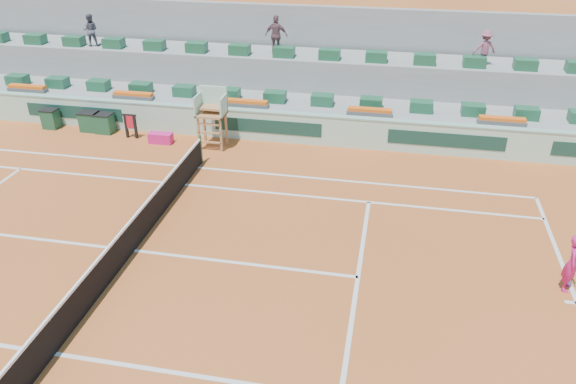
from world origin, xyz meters
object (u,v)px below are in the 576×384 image
player_bag (161,138)px  drink_cooler_a (104,123)px  tennis_player (573,263)px  umpire_chair (212,110)px

player_bag → drink_cooler_a: drink_cooler_a is taller
drink_cooler_a → tennis_player: size_ratio=0.37×
player_bag → tennis_player: 15.53m
drink_cooler_a → tennis_player: 18.23m
umpire_chair → drink_cooler_a: size_ratio=2.86×
player_bag → drink_cooler_a: size_ratio=1.13×
player_bag → drink_cooler_a: bearing=168.1°
umpire_chair → drink_cooler_a: 5.09m
tennis_player → player_bag: bearing=154.0°
drink_cooler_a → tennis_player: (16.67, -7.37, 0.39)m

